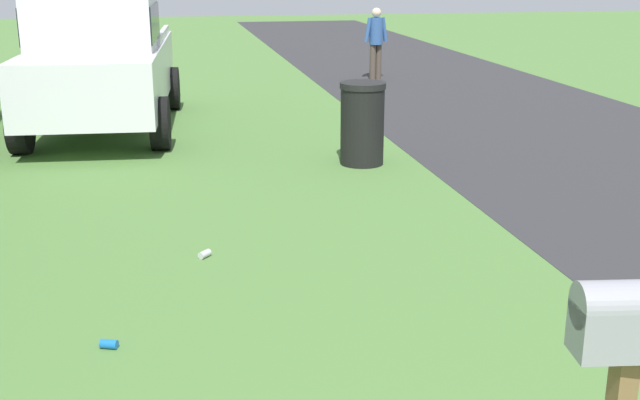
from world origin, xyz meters
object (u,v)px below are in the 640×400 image
(trash_bin, at_px, (362,123))
(mailbox, at_px, (627,346))
(pedestrian, at_px, (376,39))
(pickup_truck, at_px, (101,61))

(trash_bin, bearing_deg, mailbox, 174.24)
(pedestrian, bearing_deg, trash_bin, 152.46)
(trash_bin, xyz_separation_m, pedestrian, (7.54, -2.20, 0.37))
(trash_bin, height_order, pedestrian, pedestrian)
(mailbox, height_order, trash_bin, mailbox)
(pickup_truck, height_order, pedestrian, pickup_truck)
(pickup_truck, xyz_separation_m, pedestrian, (4.66, -5.68, -0.19))
(mailbox, relative_size, pickup_truck, 0.28)
(trash_bin, bearing_deg, pedestrian, -16.26)
(mailbox, xyz_separation_m, trash_bin, (7.38, -0.74, -0.55))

